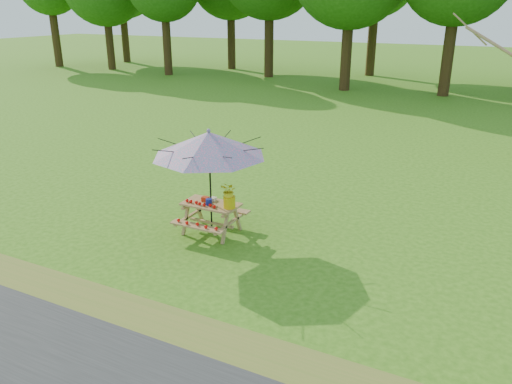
% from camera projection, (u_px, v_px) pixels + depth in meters
% --- Properties ---
extents(ground, '(120.00, 120.00, 0.00)m').
position_uv_depth(ground, '(70.00, 211.00, 11.78)').
color(ground, '#376D14').
rests_on(ground, ground).
extents(picnic_table, '(1.20, 1.32, 0.67)m').
position_uv_depth(picnic_table, '(211.00, 218.00, 10.56)').
color(picnic_table, '#AC844D').
rests_on(picnic_table, ground).
extents(patio_umbrella, '(2.63, 2.63, 2.27)m').
position_uv_depth(patio_umbrella, '(209.00, 144.00, 10.00)').
color(patio_umbrella, black).
rests_on(patio_umbrella, ground).
extents(produce_bins, '(0.31, 0.38, 0.13)m').
position_uv_depth(produce_bins, '(209.00, 200.00, 10.46)').
color(produce_bins, red).
rests_on(produce_bins, picnic_table).
extents(tomatoes_row, '(0.77, 0.13, 0.07)m').
position_uv_depth(tomatoes_row, '(200.00, 203.00, 10.34)').
color(tomatoes_row, red).
rests_on(tomatoes_row, picnic_table).
extents(flower_bucket, '(0.38, 0.34, 0.55)m').
position_uv_depth(flower_bucket, '(229.00, 194.00, 10.11)').
color(flower_bucket, '#E3B60B').
rests_on(flower_bucket, picnic_table).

